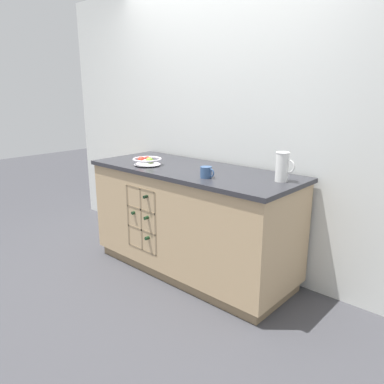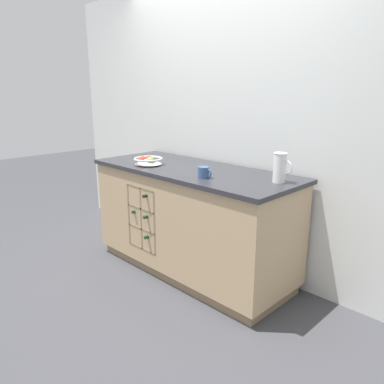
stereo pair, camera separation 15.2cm
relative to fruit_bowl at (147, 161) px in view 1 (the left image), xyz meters
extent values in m
plane|color=#424247|center=(0.37, 0.17, -0.97)|extent=(14.00, 14.00, 0.00)
cube|color=silver|center=(0.37, 0.58, 0.30)|extent=(4.40, 0.06, 2.55)
cube|color=#8B7354|center=(0.37, 0.17, -0.93)|extent=(1.77, 0.63, 0.09)
cube|color=tan|center=(0.37, 0.17, -0.48)|extent=(1.83, 0.69, 0.81)
cube|color=#2D2D33|center=(0.37, 0.17, -0.06)|extent=(1.87, 0.73, 0.03)
cube|color=#8B7354|center=(0.11, -0.08, -0.47)|extent=(0.36, 0.01, 0.55)
cube|color=#8B7354|center=(-0.07, -0.13, -0.47)|extent=(0.02, 0.10, 0.55)
cube|color=#8B7354|center=(0.29, -0.13, -0.47)|extent=(0.02, 0.10, 0.55)
cube|color=#8B7354|center=(0.11, -0.13, -0.74)|extent=(0.36, 0.10, 0.02)
cube|color=#8B7354|center=(0.11, -0.13, -0.56)|extent=(0.36, 0.10, 0.02)
cube|color=#8B7354|center=(0.11, -0.13, -0.38)|extent=(0.36, 0.10, 0.02)
cube|color=#8B7354|center=(0.11, -0.13, -0.20)|extent=(0.36, 0.10, 0.02)
cube|color=#8B7354|center=(0.11, -0.13, -0.47)|extent=(0.02, 0.10, 0.55)
cylinder|color=#19381E|center=(0.20, -0.03, -0.61)|extent=(0.08, 0.19, 0.08)
cylinder|color=#19381E|center=(0.20, -0.17, -0.61)|extent=(0.03, 0.08, 0.03)
cylinder|color=#19381E|center=(0.02, -0.03, -0.42)|extent=(0.07, 0.18, 0.07)
cylinder|color=#19381E|center=(0.02, -0.17, -0.42)|extent=(0.03, 0.08, 0.03)
cylinder|color=#19381E|center=(0.20, -0.04, -0.43)|extent=(0.07, 0.19, 0.07)
cylinder|color=#19381E|center=(0.20, -0.18, -0.43)|extent=(0.03, 0.08, 0.03)
cylinder|color=black|center=(0.20, -0.05, -0.24)|extent=(0.07, 0.18, 0.07)
cylinder|color=black|center=(0.20, -0.18, -0.24)|extent=(0.03, 0.08, 0.03)
cylinder|color=silver|center=(0.00, 0.00, -0.04)|extent=(0.11, 0.11, 0.01)
cone|color=silver|center=(0.00, 0.00, 0.00)|extent=(0.23, 0.23, 0.05)
torus|color=silver|center=(0.00, 0.00, 0.01)|extent=(0.25, 0.25, 0.02)
sphere|color=red|center=(-0.01, 0.02, 0.00)|extent=(0.07, 0.07, 0.07)
sphere|color=#7FA838|center=(0.04, -0.01, 0.00)|extent=(0.07, 0.07, 0.07)
sphere|color=red|center=(-0.05, -0.02, 0.00)|extent=(0.07, 0.07, 0.07)
cylinder|color=white|center=(1.16, 0.26, 0.07)|extent=(0.09, 0.09, 0.21)
torus|color=white|center=(1.16, 0.26, 0.17)|extent=(0.10, 0.10, 0.01)
torus|color=white|center=(1.20, 0.26, 0.08)|extent=(0.10, 0.01, 0.10)
cylinder|color=#385684|center=(0.68, -0.02, 0.00)|extent=(0.09, 0.09, 0.08)
torus|color=#385684|center=(0.73, -0.02, 0.00)|extent=(0.07, 0.01, 0.07)
camera|label=1|loc=(2.43, -2.10, 0.60)|focal=35.00mm
camera|label=2|loc=(2.54, -2.00, 0.60)|focal=35.00mm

